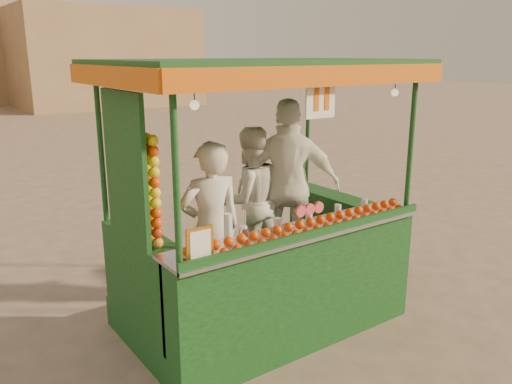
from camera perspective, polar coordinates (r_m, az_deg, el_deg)
ground at (r=5.76m, az=0.72°, el=-12.96°), size 90.00×90.00×0.00m
building_right at (r=29.83m, az=-16.37°, el=13.98°), size 9.00×6.00×5.00m
juice_cart at (r=5.12m, az=0.51°, el=-6.12°), size 2.92×1.89×2.65m
vendor_left at (r=4.82m, az=-5.01°, el=-4.06°), size 0.66×0.49×1.64m
vendor_middle at (r=5.73m, az=-0.75°, el=-0.93°), size 0.87×0.72×1.64m
vendor_right at (r=5.74m, az=3.64°, el=0.60°), size 1.20×1.02×1.93m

